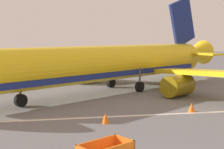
% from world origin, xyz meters
% --- Properties ---
extents(apron_stripe, '(120.00, 0.36, 0.01)m').
position_xyz_m(apron_stripe, '(0.00, 10.37, 0.01)').
color(apron_stripe, silver).
rests_on(apron_stripe, ground).
extents(airplane, '(33.01, 28.27, 11.34)m').
position_xyz_m(airplane, '(1.81, 21.80, 3.05)').
color(airplane, yellow).
rests_on(airplane, ground).
extents(traffic_cone_near_plane, '(0.55, 0.55, 0.72)m').
position_xyz_m(traffic_cone_near_plane, '(-1.50, 8.62, 0.36)').
color(traffic_cone_near_plane, orange).
rests_on(traffic_cone_near_plane, ground).
extents(traffic_cone_mid_apron, '(0.56, 0.56, 0.74)m').
position_xyz_m(traffic_cone_mid_apron, '(5.79, 10.79, 0.37)').
color(traffic_cone_mid_apron, orange).
rests_on(traffic_cone_mid_apron, ground).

